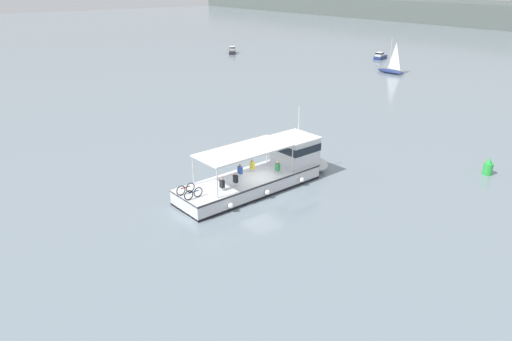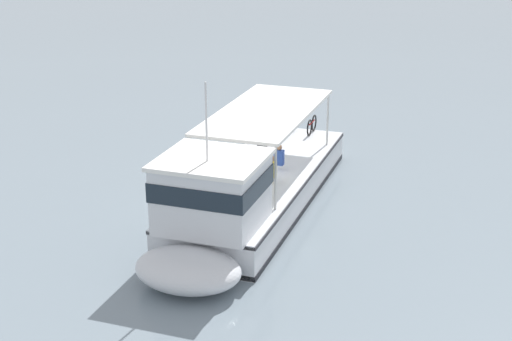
% 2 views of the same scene
% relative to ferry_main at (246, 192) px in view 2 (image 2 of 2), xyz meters
% --- Properties ---
extents(ground_plane, '(400.00, 400.00, 0.00)m').
position_rel_ferry_main_xyz_m(ground_plane, '(0.68, -1.01, -1.02)').
color(ground_plane, gray).
extents(ferry_main, '(4.07, 12.97, 5.32)m').
position_rel_ferry_main_xyz_m(ferry_main, '(0.00, 0.00, 0.00)').
color(ferry_main, silver).
rests_on(ferry_main, ground).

